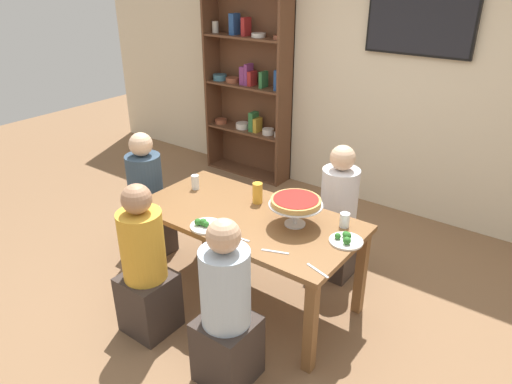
{
  "coord_description": "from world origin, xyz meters",
  "views": [
    {
      "loc": [
        1.85,
        -2.39,
        2.39
      ],
      "look_at": [
        0.0,
        0.1,
        0.89
      ],
      "focal_mm": 32.9,
      "sensor_mm": 36.0,
      "label": 1
    }
  ],
  "objects_px": {
    "diner_near_right": "(226,315)",
    "water_glass_clear_far": "(345,220)",
    "dining_table": "(248,226)",
    "diner_head_west": "(148,204)",
    "deep_dish_pizza_stand": "(296,203)",
    "cutlery_fork_near": "(318,271)",
    "cutlery_fork_far": "(148,205)",
    "bookshelf": "(249,85)",
    "diner_far_right": "(337,221)",
    "television": "(420,23)",
    "cutlery_knife_near": "(275,252)",
    "salad_plate_far_diner": "(346,239)",
    "water_glass_clear_near": "(195,182)",
    "cutlery_knife_far": "(238,238)",
    "salad_plate_near_diner": "(205,225)",
    "beer_glass_amber_tall": "(258,193)",
    "diner_near_left": "(146,271)"
  },
  "relations": [
    {
      "from": "cutlery_fork_near",
      "to": "cutlery_fork_far",
      "type": "height_order",
      "value": "same"
    },
    {
      "from": "television",
      "to": "diner_far_right",
      "type": "xyz_separation_m",
      "value": [
        0.01,
        -1.38,
        -1.42
      ]
    },
    {
      "from": "bookshelf",
      "to": "diner_near_right",
      "type": "relative_size",
      "value": 1.92
    },
    {
      "from": "salad_plate_far_diner",
      "to": "water_glass_clear_far",
      "type": "bearing_deg",
      "value": 119.67
    },
    {
      "from": "diner_head_west",
      "to": "cutlery_knife_near",
      "type": "distance_m",
      "value": 1.6
    },
    {
      "from": "water_glass_clear_far",
      "to": "cutlery_knife_far",
      "type": "xyz_separation_m",
      "value": [
        -0.5,
        -0.57,
        -0.05
      ]
    },
    {
      "from": "water_glass_clear_far",
      "to": "water_glass_clear_near",
      "type": "bearing_deg",
      "value": -172.31
    },
    {
      "from": "deep_dish_pizza_stand",
      "to": "cutlery_knife_far",
      "type": "distance_m",
      "value": 0.47
    },
    {
      "from": "television",
      "to": "cutlery_fork_far",
      "type": "height_order",
      "value": "television"
    },
    {
      "from": "diner_near_right",
      "to": "cutlery_knife_far",
      "type": "xyz_separation_m",
      "value": [
        -0.24,
        0.42,
        0.25
      ]
    },
    {
      "from": "bookshelf",
      "to": "beer_glass_amber_tall",
      "type": "relative_size",
      "value": 13.67
    },
    {
      "from": "dining_table",
      "to": "cutlery_fork_near",
      "type": "xyz_separation_m",
      "value": [
        0.76,
        -0.3,
        0.1
      ]
    },
    {
      "from": "beer_glass_amber_tall",
      "to": "water_glass_clear_far",
      "type": "bearing_deg",
      "value": 5.25
    },
    {
      "from": "water_glass_clear_near",
      "to": "television",
      "type": "bearing_deg",
      "value": 63.87
    },
    {
      "from": "dining_table",
      "to": "water_glass_clear_near",
      "type": "distance_m",
      "value": 0.65
    },
    {
      "from": "bookshelf",
      "to": "diner_head_west",
      "type": "bearing_deg",
      "value": -78.53
    },
    {
      "from": "diner_near_right",
      "to": "water_glass_clear_far",
      "type": "xyz_separation_m",
      "value": [
        0.26,
        0.99,
        0.3
      ]
    },
    {
      "from": "salad_plate_near_diner",
      "to": "salad_plate_far_diner",
      "type": "relative_size",
      "value": 1.02
    },
    {
      "from": "bookshelf",
      "to": "diner_head_west",
      "type": "xyz_separation_m",
      "value": [
        0.41,
        -2.03,
        -0.62
      ]
    },
    {
      "from": "salad_plate_far_diner",
      "to": "cutlery_knife_far",
      "type": "height_order",
      "value": "salad_plate_far_diner"
    },
    {
      "from": "diner_head_west",
      "to": "deep_dish_pizza_stand",
      "type": "bearing_deg",
      "value": 3.77
    },
    {
      "from": "salad_plate_near_diner",
      "to": "cutlery_knife_near",
      "type": "distance_m",
      "value": 0.57
    },
    {
      "from": "deep_dish_pizza_stand",
      "to": "cutlery_fork_far",
      "type": "xyz_separation_m",
      "value": [
        -1.05,
        -0.42,
        -0.17
      ]
    },
    {
      "from": "bookshelf",
      "to": "diner_near_left",
      "type": "height_order",
      "value": "bookshelf"
    },
    {
      "from": "water_glass_clear_far",
      "to": "cutlery_fork_near",
      "type": "distance_m",
      "value": 0.59
    },
    {
      "from": "dining_table",
      "to": "diner_near_left",
      "type": "height_order",
      "value": "diner_near_left"
    },
    {
      "from": "diner_far_right",
      "to": "water_glass_clear_far",
      "type": "xyz_separation_m",
      "value": [
        0.27,
        -0.45,
        0.3
      ]
    },
    {
      "from": "diner_near_left",
      "to": "cutlery_knife_far",
      "type": "height_order",
      "value": "diner_near_left"
    },
    {
      "from": "salad_plate_far_diner",
      "to": "beer_glass_amber_tall",
      "type": "relative_size",
      "value": 1.4
    },
    {
      "from": "salad_plate_far_diner",
      "to": "cutlery_knife_near",
      "type": "height_order",
      "value": "salad_plate_far_diner"
    },
    {
      "from": "diner_near_right",
      "to": "diner_head_west",
      "type": "relative_size",
      "value": 1.0
    },
    {
      "from": "cutlery_fork_far",
      "to": "cutlery_knife_near",
      "type": "bearing_deg",
      "value": -19.9
    },
    {
      "from": "diner_far_right",
      "to": "water_glass_clear_far",
      "type": "distance_m",
      "value": 0.6
    },
    {
      "from": "dining_table",
      "to": "deep_dish_pizza_stand",
      "type": "height_order",
      "value": "deep_dish_pizza_stand"
    },
    {
      "from": "cutlery_fork_near",
      "to": "cutlery_knife_far",
      "type": "height_order",
      "value": "same"
    },
    {
      "from": "diner_head_west",
      "to": "cutlery_fork_far",
      "type": "xyz_separation_m",
      "value": [
        0.41,
        -0.32,
        0.25
      ]
    },
    {
      "from": "cutlery_fork_near",
      "to": "cutlery_knife_far",
      "type": "xyz_separation_m",
      "value": [
        -0.62,
        0.01,
        0.0
      ]
    },
    {
      "from": "dining_table",
      "to": "water_glass_clear_far",
      "type": "relative_size",
      "value": 16.12
    },
    {
      "from": "diner_near_right",
      "to": "cutlery_fork_near",
      "type": "distance_m",
      "value": 0.61
    },
    {
      "from": "dining_table",
      "to": "salad_plate_near_diner",
      "type": "distance_m",
      "value": 0.36
    },
    {
      "from": "diner_near_right",
      "to": "cutlery_knife_far",
      "type": "relative_size",
      "value": 6.39
    },
    {
      "from": "diner_head_west",
      "to": "diner_far_right",
      "type": "distance_m",
      "value": 1.66
    },
    {
      "from": "diner_near_left",
      "to": "water_glass_clear_near",
      "type": "distance_m",
      "value": 0.9
    },
    {
      "from": "diner_head_west",
      "to": "salad_plate_near_diner",
      "type": "bearing_deg",
      "value": -17.49
    },
    {
      "from": "television",
      "to": "deep_dish_pizza_stand",
      "type": "distance_m",
      "value": 2.25
    },
    {
      "from": "diner_near_left",
      "to": "cutlery_fork_far",
      "type": "distance_m",
      "value": 0.57
    },
    {
      "from": "cutlery_knife_near",
      "to": "water_glass_clear_near",
      "type": "bearing_deg",
      "value": 139.22
    },
    {
      "from": "water_glass_clear_far",
      "to": "cutlery_knife_far",
      "type": "distance_m",
      "value": 0.76
    },
    {
      "from": "dining_table",
      "to": "diner_head_west",
      "type": "height_order",
      "value": "diner_head_west"
    },
    {
      "from": "television",
      "to": "salad_plate_near_diner",
      "type": "relative_size",
      "value": 4.32
    }
  ]
}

